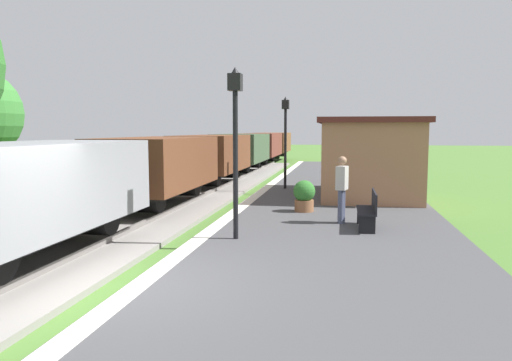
{
  "coord_description": "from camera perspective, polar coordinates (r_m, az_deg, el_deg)",
  "views": [
    {
      "loc": [
        3.44,
        -6.76,
        2.63
      ],
      "look_at": [
        0.9,
        7.6,
        1.1
      ],
      "focal_mm": 34.17,
      "sensor_mm": 36.0,
      "label": 1
    }
  ],
  "objects": [
    {
      "name": "lamp_post_near",
      "position": [
        10.49,
        -2.44,
        6.91
      ],
      "size": [
        0.28,
        0.28,
        3.7
      ],
      "color": "black",
      "rests_on": "platform_slab"
    },
    {
      "name": "rail_near",
      "position": [
        8.82,
        -26.47,
        -10.71
      ],
      "size": [
        0.07,
        60.0,
        0.14
      ],
      "primitive_type": "cube",
      "color": "slate",
      "rests_on": "track_ballast"
    },
    {
      "name": "freight_train",
      "position": [
        25.47,
        -3.22,
        3.18
      ],
      "size": [
        2.5,
        39.2,
        2.12
      ],
      "color": "gray",
      "rests_on": "rail_near"
    },
    {
      "name": "lamp_post_far",
      "position": [
        19.7,
        3.47,
        6.46
      ],
      "size": [
        0.28,
        0.28,
        3.7
      ],
      "color": "black",
      "rests_on": "platform_slab"
    },
    {
      "name": "bench_near_hut",
      "position": [
        12.04,
        13.1,
        -3.3
      ],
      "size": [
        0.42,
        1.5,
        0.91
      ],
      "color": "black",
      "rests_on": "platform_slab"
    },
    {
      "name": "person_waiting",
      "position": [
        12.56,
        10.02,
        -0.73
      ],
      "size": [
        0.33,
        0.43,
        1.71
      ],
      "rotation": [
        0.0,
        0.0,
        2.88
      ],
      "color": "#474C66",
      "rests_on": "platform_slab"
    },
    {
      "name": "potted_planter",
      "position": [
        14.26,
        5.66,
        -1.74
      ],
      "size": [
        0.64,
        0.64,
        0.92
      ],
      "color": "brown",
      "rests_on": "platform_slab"
    },
    {
      "name": "station_hut",
      "position": [
        18.13,
        13.08,
        2.72
      ],
      "size": [
        3.5,
        5.8,
        2.78
      ],
      "color": "#9E6B4C",
      "rests_on": "platform_slab"
    },
    {
      "name": "platform_slab",
      "position": [
        7.21,
        7.76,
        -14.4
      ],
      "size": [
        6.0,
        60.0,
        0.25
      ],
      "primitive_type": "cube",
      "color": "#424244",
      "rests_on": "ground"
    },
    {
      "name": "platform_edge_stripe",
      "position": [
        7.78,
        -13.8,
        -11.97
      ],
      "size": [
        0.36,
        60.0,
        0.01
      ],
      "primitive_type": "cube",
      "color": "silver",
      "rests_on": "platform_slab"
    },
    {
      "name": "ground_plane",
      "position": [
        8.02,
        -16.44,
        -13.4
      ],
      "size": [
        160.0,
        160.0,
        0.0
      ],
      "primitive_type": "plane",
      "color": "#47702D"
    }
  ]
}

